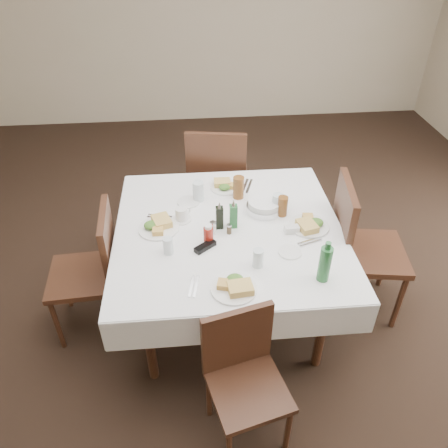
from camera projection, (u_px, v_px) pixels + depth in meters
name	position (u px, v px, depth m)	size (l,w,h in m)	color
ground_plane	(241.00, 299.00, 3.36)	(7.00, 7.00, 0.00)	black
room_shell	(248.00, 77.00, 2.34)	(6.04, 7.04, 2.80)	#BBAB8D
dining_table	(229.00, 237.00, 2.88)	(1.48, 1.48, 0.76)	#321A11
chair_north	(217.00, 175.00, 3.72)	(0.56, 0.56, 1.03)	#321A11
chair_south	(243.00, 370.00, 2.32)	(0.47, 0.47, 0.83)	#321A11
chair_east	(357.00, 242.00, 2.99)	(0.56, 0.56, 1.04)	#321A11
chair_west	(95.00, 265.00, 2.88)	(0.47, 0.47, 0.94)	#321A11
meal_north	(225.00, 186.00, 3.22)	(0.23, 0.23, 0.05)	white
meal_south	(235.00, 286.00, 2.38)	(0.26, 0.26, 0.06)	white
meal_east	(309.00, 225.00, 2.83)	(0.26, 0.26, 0.06)	white
meal_west	(158.00, 226.00, 2.82)	(0.26, 0.26, 0.06)	white
side_plate_a	(188.00, 202.00, 3.07)	(0.16, 0.16, 0.01)	white
side_plate_b	(290.00, 252.00, 2.63)	(0.14, 0.14, 0.01)	white
water_n	(198.00, 191.00, 3.06)	(0.08, 0.08, 0.14)	silver
water_s	(258.00, 258.00, 2.51)	(0.06, 0.06, 0.12)	silver
water_e	(278.00, 203.00, 2.94)	(0.07, 0.07, 0.14)	silver
water_w	(168.00, 246.00, 2.60)	(0.06, 0.06, 0.11)	silver
iced_tea_a	(238.00, 188.00, 3.08)	(0.08, 0.08, 0.16)	brown
iced_tea_b	(283.00, 206.00, 2.91)	(0.07, 0.07, 0.14)	brown
bread_basket	(264.00, 206.00, 2.97)	(0.24, 0.24, 0.08)	silver
oil_cruet_dark	(219.00, 217.00, 2.79)	(0.05, 0.05, 0.20)	black
oil_cruet_green	(233.00, 215.00, 2.80)	(0.05, 0.05, 0.21)	#266832
ketchup_bottle	(208.00, 235.00, 2.68)	(0.06, 0.06, 0.13)	maroon
salt_shaker	(213.00, 227.00, 2.77)	(0.04, 0.04, 0.09)	white
pepper_shaker	(229.00, 229.00, 2.77)	(0.03, 0.03, 0.07)	#463725
coffee_mug	(182.00, 215.00, 2.88)	(0.13, 0.13, 0.09)	white
sunglasses	(205.00, 247.00, 2.66)	(0.14, 0.13, 0.03)	black
green_bottle	(325.00, 263.00, 2.39)	(0.07, 0.07, 0.26)	#266832
sugar_caddy	(292.00, 229.00, 2.78)	(0.10, 0.06, 0.05)	white
cutlery_n	(247.00, 186.00, 3.24)	(0.11, 0.20, 0.01)	silver
cutlery_s	(194.00, 286.00, 2.40)	(0.07, 0.17, 0.01)	silver
cutlery_e	(310.00, 242.00, 2.71)	(0.16, 0.09, 0.01)	silver
cutlery_w	(160.00, 217.00, 2.93)	(0.17, 0.08, 0.01)	silver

